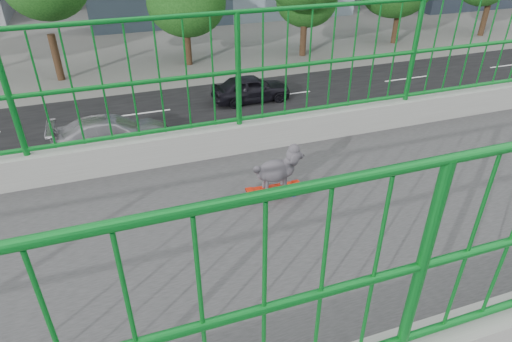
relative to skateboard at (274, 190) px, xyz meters
The scene contains 8 objects.
road 14.36m from the skateboard, behind, with size 18.00×90.00×0.02m, color black.
railing 0.51m from the skateboard, ahead, with size 3.00×24.00×1.42m.
skateboard is the anchor object (origin of this frame).
poodle 0.22m from the skateboard, 87.22° to the left, with size 0.21×0.46×0.38m.
car_3 16.45m from the skateboard, behind, with size 2.06×5.06×1.47m, color #9B9AA0.
car_4 20.24m from the skateboard, 162.27° to the left, with size 1.69×4.21×1.43m, color black.
car_5 10.57m from the skateboard, 130.91° to the left, with size 1.42×4.07×1.34m, color #9B9AA0.
car_6 11.08m from the skateboard, 163.74° to the right, with size 2.31×5.01×1.39m, color #9B9AA0.
Camera 1 is at (2.53, -1.18, 9.24)m, focal length 30.87 mm.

